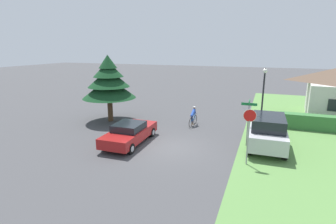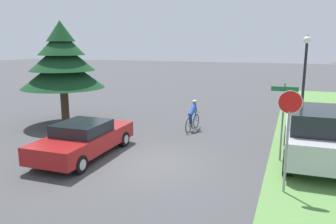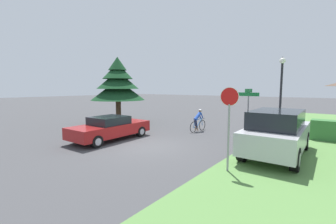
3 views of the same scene
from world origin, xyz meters
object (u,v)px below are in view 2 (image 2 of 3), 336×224
Objects in this scene: street_name_sign at (283,107)px; conifer_tall_near at (62,62)px; stop_sign at (289,123)px; street_lamp at (304,73)px; cyclist at (192,116)px; parked_suv_right at (316,135)px; sedan_left_lane at (84,139)px.

street_name_sign is 11.07m from conifer_tall_near.
conifer_tall_near is (-11.06, 4.57, 1.21)m from stop_sign.
street_lamp is 1.59× the size of street_name_sign.
cyclist is at bearing 9.30° from conifer_tall_near.
parked_suv_right is at bearing -111.64° from stop_sign.
stop_sign is 2.70m from street_name_sign.
cyclist is at bearing -29.36° from sedan_left_lane.
street_lamp reaches higher than cyclist.
street_lamp is 0.85× the size of conifer_tall_near.
parked_suv_right is 12.29m from conifer_tall_near.
street_lamp is at bearing -83.19° from cyclist.
stop_sign is at bearing -138.13° from cyclist.
cyclist is 5.35m from street_lamp.
parked_suv_right is at bearing 14.53° from street_name_sign.
cyclist reaches higher than sedan_left_lane.
conifer_tall_near reaches higher than sedan_left_lane.
sedan_left_lane is 1.02× the size of street_lamp.
conifer_tall_near is at bearing 81.49° from parked_suv_right.
cyclist is 0.63× the size of street_name_sign.
street_name_sign is at bearing -74.53° from sedan_left_lane.
street_name_sign reaches higher than parked_suv_right.
parked_suv_right is (8.02, 2.38, 0.34)m from sedan_left_lane.
street_lamp is (4.87, 0.24, 2.20)m from cyclist.
cyclist is 0.36× the size of parked_suv_right.
street_name_sign is at bearing -89.69° from stop_sign.
street_lamp is (0.46, 5.90, 0.90)m from stop_sign.
stop_sign reaches higher than sedan_left_lane.
street_name_sign reaches higher than sedan_left_lane.
sedan_left_lane is at bearing -163.12° from street_name_sign.
conifer_tall_near reaches higher than street_lamp.
sedan_left_lane is at bearing -9.16° from stop_sign.
conifer_tall_near is at bearing 103.29° from cyclist.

